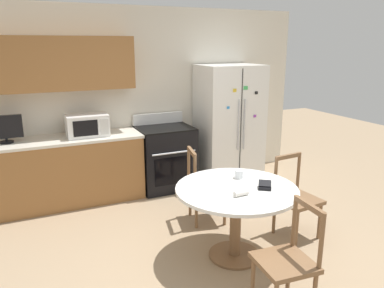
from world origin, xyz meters
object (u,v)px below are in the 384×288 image
dining_chair_far (205,187)px  oven_range (165,157)px  dining_chair_near (288,261)px  wallet (265,186)px  dining_chair_right (296,199)px  candle_glass (239,175)px  microwave (87,125)px  countertop_tv (5,128)px  refrigerator (229,123)px

dining_chair_far → oven_range: bearing=-165.9°
dining_chair_near → wallet: size_ratio=5.22×
dining_chair_right → wallet: size_ratio=5.22×
dining_chair_right → dining_chair_near: bearing=42.2°
dining_chair_right → candle_glass: bearing=-15.0°
microwave → oven_range: bearing=-0.6°
countertop_tv → refrigerator: bearing=-1.6°
countertop_tv → dining_chair_far: size_ratio=0.44×
dining_chair_far → dining_chair_near: 1.69m
countertop_tv → dining_chair_far: 2.54m
dining_chair_far → dining_chair_near: size_ratio=1.00×
oven_range → countertop_tv: countertop_tv is taller
refrigerator → dining_chair_far: (-1.01, -1.19, -0.46)m
microwave → countertop_tv: bearing=177.2°
countertop_tv → dining_chair_far: (2.10, -1.28, -0.65)m
countertop_tv → dining_chair_near: countertop_tv is taller
oven_range → dining_chair_right: oven_range is taller
countertop_tv → microwave: bearing=-2.8°
dining_chair_near → microwave: bearing=24.1°
oven_range → dining_chair_right: bearing=-67.8°
countertop_tv → dining_chair_near: bearing=-56.2°
refrigerator → microwave: size_ratio=3.35×
candle_glass → refrigerator: bearing=62.9°
dining_chair_near → wallet: 0.83m
candle_glass → wallet: candle_glass is taller
oven_range → dining_chair_right: (0.80, -1.96, -0.03)m
microwave → wallet: (1.28, -2.21, -0.27)m
microwave → wallet: microwave is taller
refrigerator → microwave: (-2.14, 0.04, 0.15)m
oven_range → dining_chair_near: bearing=-91.4°
oven_range → dining_chair_far: bearing=-88.1°
refrigerator → dining_chair_right: refrigerator is taller
refrigerator → countertop_tv: size_ratio=4.44×
refrigerator → oven_range: 1.13m
oven_range → dining_chair_near: (-0.07, -2.91, -0.03)m
dining_chair_right → wallet: bearing=16.2°
oven_range → wallet: oven_range is taller
dining_chair_near → dining_chair_right: size_ratio=1.00×
countertop_tv → wallet: countertop_tv is taller
refrigerator → dining_chair_near: 3.13m
oven_range → wallet: size_ratio=6.25×
refrigerator → countertop_tv: (-3.11, 0.08, 0.20)m
wallet → refrigerator: bearing=68.4°
refrigerator → dining_chair_right: (-0.26, -1.93, -0.46)m
dining_chair_right → candle_glass: (-0.67, 0.12, 0.34)m
refrigerator → countertop_tv: refrigerator is taller
countertop_tv → dining_chair_right: bearing=-35.2°
oven_range → microwave: size_ratio=2.03×
dining_chair_right → countertop_tv: bearing=-40.5°
dining_chair_far → dining_chair_right: (0.76, -0.74, 0.00)m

